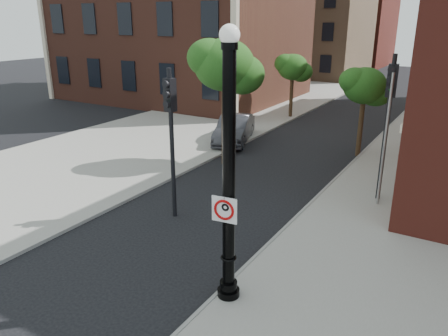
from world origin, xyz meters
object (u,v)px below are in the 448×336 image
Objects in this scene: traffic_signal_left at (171,120)px; traffic_signal_right at (389,106)px; parked_car at (234,129)px; lamppost at (229,187)px; no_parking_sign at (224,210)px.

traffic_signal_left is 7.68m from traffic_signal_right.
traffic_signal_left reaches higher than parked_car.
traffic_signal_right reaches higher than parked_car.
no_parking_sign is (-0.02, -0.17, -0.51)m from lamppost.
no_parking_sign is 14.67m from parked_car.
traffic_signal_left reaches higher than no_parking_sign.
no_parking_sign is at bearing -110.23° from traffic_signal_right.
lamppost is 5.17m from traffic_signal_left.
no_parking_sign is 0.12× the size of traffic_signal_left.
traffic_signal_left is (2.98, -9.43, 2.70)m from parked_car.
parked_car is (-7.03, 12.76, -1.75)m from no_parking_sign.
traffic_signal_left is at bearing 133.63° from no_parking_sign.
lamppost is at bearing 76.73° from no_parking_sign.
traffic_signal_right is at bearing 46.11° from traffic_signal_left.
lamppost is 1.19× the size of traffic_signal_right.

